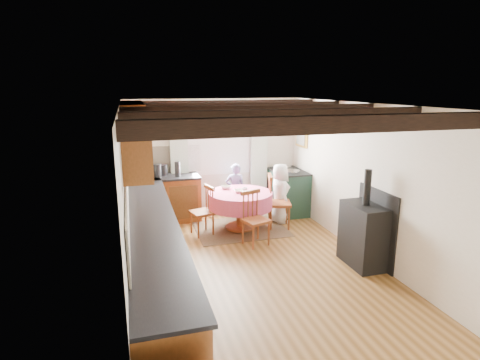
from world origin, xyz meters
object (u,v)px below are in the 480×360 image
object	(u,v)px
chair_near	(256,219)
child_far	(235,190)
cup	(245,190)
cast_iron_stove	(365,218)
dining_table	(240,211)
child_right	(280,193)
aga_range	(287,191)
chair_right	(279,201)
chair_left	(202,211)

from	to	relation	value
chair_near	child_far	distance (m)	1.57
cup	chair_near	bearing A→B (deg)	-91.86
cast_iron_stove	chair_near	bearing A→B (deg)	138.02
cup	cast_iron_stove	bearing A→B (deg)	-56.04
dining_table	chair_near	bearing A→B (deg)	-86.71
child_right	cup	size ratio (longest dim) A/B	11.29
child_right	cup	world-z (taller)	child_right
dining_table	aga_range	world-z (taller)	aga_range
dining_table	aga_range	size ratio (longest dim) A/B	1.18
dining_table	cup	xyz separation A→B (m)	(0.07, -0.06, 0.41)
chair_right	cup	distance (m)	0.72
aga_range	cast_iron_stove	distance (m)	2.69
aga_range	cup	world-z (taller)	aga_range
chair_right	cast_iron_stove	xyz separation A→B (m)	(0.61, -1.87, 0.22)
chair_left	cup	world-z (taller)	chair_left
chair_right	cup	world-z (taller)	chair_right
chair_right	aga_range	world-z (taller)	chair_right
child_right	chair_near	bearing A→B (deg)	138.56
cast_iron_stove	child_far	distance (m)	3.02
aga_range	cast_iron_stove	xyz separation A→B (m)	(0.11, -2.68, 0.27)
chair_right	child_right	distance (m)	0.30
chair_near	cast_iron_stove	xyz separation A→B (m)	(1.31, -1.18, 0.27)
chair_left	cup	distance (m)	0.87
chair_left	cast_iron_stove	world-z (taller)	cast_iron_stove
chair_near	aga_range	size ratio (longest dim) A/B	0.92
chair_left	chair_right	size ratio (longest dim) A/B	0.87
aga_range	chair_left	bearing A→B (deg)	-158.85
aga_range	cup	size ratio (longest dim) A/B	9.71
cast_iron_stove	child_far	xyz separation A→B (m)	(-1.24, 2.74, -0.18)
cup	chair_right	bearing A→B (deg)	-3.35
dining_table	chair_near	size ratio (longest dim) A/B	1.28
chair_right	child_right	size ratio (longest dim) A/B	0.87
child_far	cast_iron_stove	bearing A→B (deg)	123.18
chair_near	aga_range	distance (m)	1.92
child_right	chair_left	bearing A→B (deg)	96.69
dining_table	chair_near	distance (m)	0.80
cast_iron_stove	aga_range	bearing A→B (deg)	92.35
aga_range	chair_near	bearing A→B (deg)	-128.57
chair_left	child_far	distance (m)	1.20
chair_left	chair_right	xyz separation A→B (m)	(1.48, -0.04, 0.07)
aga_range	child_right	distance (m)	0.68
chair_left	chair_right	world-z (taller)	chair_right
chair_left	child_right	xyz separation A→B (m)	(1.60, 0.22, 0.14)
chair_near	child_far	world-z (taller)	child_far
dining_table	cast_iron_stove	size ratio (longest dim) A/B	0.81
chair_near	dining_table	bearing A→B (deg)	75.27
dining_table	chair_right	distance (m)	0.76
chair_near	chair_right	xyz separation A→B (m)	(0.69, 0.69, 0.05)
dining_table	chair_right	size ratio (longest dim) A/B	1.16
dining_table	child_far	distance (m)	0.81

